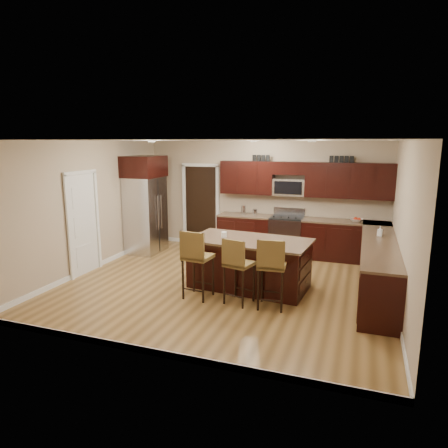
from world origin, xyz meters
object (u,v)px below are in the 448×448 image
at_px(island, 249,265).
at_px(stool_left, 196,257).
at_px(stool_mid, 237,264).
at_px(refrigerator, 145,204).
at_px(stool_right, 271,265).
at_px(range, 286,236).

bearing_deg(island, stool_left, -124.49).
relative_size(island, stool_mid, 2.03).
relative_size(stool_mid, refrigerator, 0.48).
bearing_deg(refrigerator, island, -26.27).
relative_size(stool_left, stool_right, 1.03).
bearing_deg(stool_right, stool_left, 175.08).
relative_size(range, stool_right, 0.94).
distance_m(stool_right, refrigerator, 4.39).
xyz_separation_m(range, island, (-0.24, -2.41, -0.04)).
distance_m(island, stool_right, 1.09).
distance_m(island, stool_mid, 0.89).
relative_size(range, stool_mid, 0.98).
bearing_deg(range, stool_right, -83.50).
xyz_separation_m(stool_mid, stool_right, (0.58, -0.00, 0.03)).
height_order(range, stool_right, stool_right).
relative_size(stool_right, refrigerator, 0.50).
bearing_deg(stool_mid, range, 99.92).
bearing_deg(stool_mid, stool_left, -165.94).
height_order(range, stool_left, stool_left).
distance_m(range, stool_right, 3.29).
height_order(stool_left, refrigerator, refrigerator).
xyz_separation_m(range, refrigerator, (-3.30, -0.89, 0.73)).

